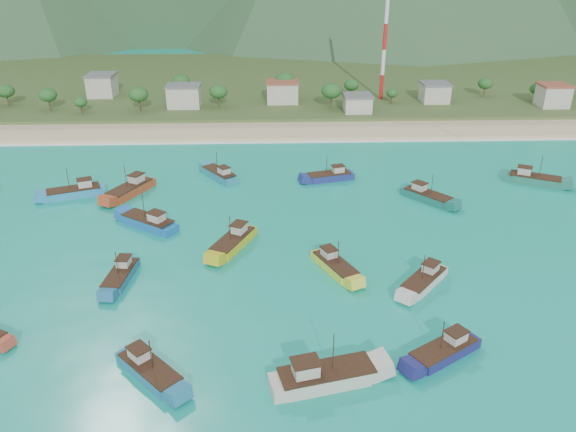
{
  "coord_description": "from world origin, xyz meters",
  "views": [
    {
      "loc": [
        -5.24,
        -72.73,
        46.84
      ],
      "look_at": [
        -2.16,
        18.0,
        3.0
      ],
      "focal_mm": 35.0,
      "sensor_mm": 36.0,
      "label": 1
    }
  ],
  "objects_px": {
    "boat_4": "(233,242)",
    "boat_18": "(534,180)",
    "boat_22": "(121,276)",
    "boat_13": "(131,190)",
    "boat_14": "(444,352)",
    "boat_17": "(75,193)",
    "boat_7": "(424,281)",
    "boat_12": "(324,377)",
    "boat_26": "(220,175)",
    "boat_19": "(330,177)",
    "radio_tower": "(386,23)",
    "boat_6": "(335,266)",
    "boat_1": "(149,223)",
    "boat_3": "(427,197)",
    "boat_15": "(150,371)"
  },
  "relations": [
    {
      "from": "boat_17",
      "to": "boat_18",
      "type": "relative_size",
      "value": 1.01
    },
    {
      "from": "boat_13",
      "to": "boat_26",
      "type": "height_order",
      "value": "boat_13"
    },
    {
      "from": "boat_6",
      "to": "boat_17",
      "type": "bearing_deg",
      "value": -57.41
    },
    {
      "from": "boat_1",
      "to": "boat_7",
      "type": "height_order",
      "value": "boat_1"
    },
    {
      "from": "boat_6",
      "to": "boat_15",
      "type": "distance_m",
      "value": 34.36
    },
    {
      "from": "boat_6",
      "to": "boat_26",
      "type": "distance_m",
      "value": 45.67
    },
    {
      "from": "boat_4",
      "to": "boat_18",
      "type": "distance_m",
      "value": 69.07
    },
    {
      "from": "radio_tower",
      "to": "boat_1",
      "type": "distance_m",
      "value": 108.31
    },
    {
      "from": "boat_13",
      "to": "boat_22",
      "type": "distance_m",
      "value": 34.1
    },
    {
      "from": "boat_6",
      "to": "boat_13",
      "type": "xyz_separation_m",
      "value": [
        -39.26,
        31.86,
        0.2
      ]
    },
    {
      "from": "boat_4",
      "to": "boat_19",
      "type": "bearing_deg",
      "value": -97.77
    },
    {
      "from": "radio_tower",
      "to": "boat_17",
      "type": "xyz_separation_m",
      "value": [
        -76.81,
        -72.98,
        -24.27
      ]
    },
    {
      "from": "boat_1",
      "to": "boat_12",
      "type": "distance_m",
      "value": 50.85
    },
    {
      "from": "radio_tower",
      "to": "boat_18",
      "type": "relative_size",
      "value": 3.93
    },
    {
      "from": "boat_17",
      "to": "boat_19",
      "type": "distance_m",
      "value": 53.97
    },
    {
      "from": "boat_7",
      "to": "boat_12",
      "type": "xyz_separation_m",
      "value": [
        -17.2,
        -20.85,
        0.25
      ]
    },
    {
      "from": "boat_7",
      "to": "boat_19",
      "type": "height_order",
      "value": "boat_19"
    },
    {
      "from": "radio_tower",
      "to": "boat_6",
      "type": "relative_size",
      "value": 4.44
    },
    {
      "from": "boat_3",
      "to": "boat_14",
      "type": "relative_size",
      "value": 1.0
    },
    {
      "from": "boat_13",
      "to": "boat_22",
      "type": "xyz_separation_m",
      "value": [
        5.79,
        -33.6,
        -0.24
      ]
    },
    {
      "from": "boat_12",
      "to": "boat_19",
      "type": "relative_size",
      "value": 1.21
    },
    {
      "from": "boat_17",
      "to": "boat_26",
      "type": "distance_m",
      "value": 30.48
    },
    {
      "from": "boat_7",
      "to": "boat_14",
      "type": "bearing_deg",
      "value": 125.38
    },
    {
      "from": "boat_18",
      "to": "boat_26",
      "type": "xyz_separation_m",
      "value": [
        -68.66,
        5.6,
        -0.12
      ]
    },
    {
      "from": "boat_1",
      "to": "boat_4",
      "type": "height_order",
      "value": "boat_1"
    },
    {
      "from": "boat_4",
      "to": "boat_13",
      "type": "bearing_deg",
      "value": -20.53
    },
    {
      "from": "boat_3",
      "to": "boat_18",
      "type": "height_order",
      "value": "boat_18"
    },
    {
      "from": "boat_17",
      "to": "boat_13",
      "type": "bearing_deg",
      "value": -106.62
    },
    {
      "from": "boat_12",
      "to": "boat_6",
      "type": "bearing_deg",
      "value": 157.5
    },
    {
      "from": "boat_17",
      "to": "boat_26",
      "type": "bearing_deg",
      "value": -93.09
    },
    {
      "from": "radio_tower",
      "to": "boat_12",
      "type": "xyz_separation_m",
      "value": [
        -30.45,
        -129.7,
        -24.16
      ]
    },
    {
      "from": "boat_18",
      "to": "boat_13",
      "type": "bearing_deg",
      "value": -61.58
    },
    {
      "from": "boat_4",
      "to": "boat_13",
      "type": "height_order",
      "value": "boat_13"
    },
    {
      "from": "radio_tower",
      "to": "boat_17",
      "type": "relative_size",
      "value": 3.87
    },
    {
      "from": "boat_14",
      "to": "boat_17",
      "type": "height_order",
      "value": "boat_17"
    },
    {
      "from": "boat_18",
      "to": "boat_7",
      "type": "bearing_deg",
      "value": -14.25
    },
    {
      "from": "boat_4",
      "to": "boat_22",
      "type": "bearing_deg",
      "value": 56.37
    },
    {
      "from": "boat_22",
      "to": "boat_13",
      "type": "bearing_deg",
      "value": -73.45
    },
    {
      "from": "boat_6",
      "to": "boat_22",
      "type": "height_order",
      "value": "boat_6"
    },
    {
      "from": "boat_4",
      "to": "boat_7",
      "type": "distance_m",
      "value": 32.51
    },
    {
      "from": "boat_18",
      "to": "boat_26",
      "type": "bearing_deg",
      "value": -68.15
    },
    {
      "from": "boat_4",
      "to": "boat_6",
      "type": "relative_size",
      "value": 1.11
    },
    {
      "from": "boat_3",
      "to": "boat_15",
      "type": "relative_size",
      "value": 1.08
    },
    {
      "from": "boat_1",
      "to": "boat_22",
      "type": "distance_m",
      "value": 18.2
    },
    {
      "from": "boat_17",
      "to": "boat_14",
      "type": "bearing_deg",
      "value": -151.1
    },
    {
      "from": "boat_15",
      "to": "boat_26",
      "type": "xyz_separation_m",
      "value": [
        3.55,
        63.96,
        0.02
      ]
    },
    {
      "from": "boat_26",
      "to": "boat_17",
      "type": "bearing_deg",
      "value": 161.44
    },
    {
      "from": "boat_3",
      "to": "boat_6",
      "type": "xyz_separation_m",
      "value": [
        -21.72,
        -26.58,
        -0.07
      ]
    },
    {
      "from": "boat_12",
      "to": "boat_13",
      "type": "xyz_separation_m",
      "value": [
        -35.19,
        57.56,
        -0.06
      ]
    },
    {
      "from": "boat_6",
      "to": "boat_12",
      "type": "bearing_deg",
      "value": 55.2
    }
  ]
}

